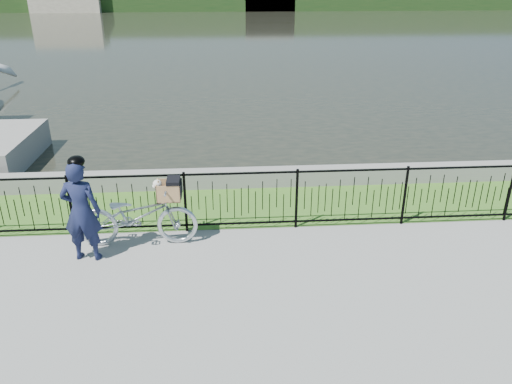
{
  "coord_description": "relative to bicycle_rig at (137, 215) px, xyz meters",
  "views": [
    {
      "loc": [
        -0.32,
        -6.52,
        4.32
      ],
      "look_at": [
        0.22,
        1.0,
        1.0
      ],
      "focal_mm": 35.0,
      "sensor_mm": 36.0,
      "label": 1
    }
  ],
  "objects": [
    {
      "name": "cyclist",
      "position": [
        -0.79,
        -0.42,
        0.33
      ],
      "size": [
        0.66,
        0.47,
        1.77
      ],
      "color": "#141938",
      "rests_on": "ground"
    },
    {
      "name": "bicycle_rig",
      "position": [
        0.0,
        0.0,
        0.0
      ],
      "size": [
        2.05,
        0.71,
        1.22
      ],
      "color": "silver",
      "rests_on": "ground"
    },
    {
      "name": "quay_wall",
      "position": [
        1.79,
        2.41,
        -0.35
      ],
      "size": [
        60.0,
        0.3,
        0.4
      ],
      "primitive_type": "cube",
      "color": "gray",
      "rests_on": "ground"
    },
    {
      "name": "grass_strip",
      "position": [
        1.79,
        1.41,
        -0.54
      ],
      "size": [
        60.0,
        2.0,
        0.01
      ],
      "primitive_type": "cube",
      "color": "#3B6820",
      "rests_on": "ground"
    },
    {
      "name": "ground",
      "position": [
        1.79,
        -1.19,
        -0.55
      ],
      "size": [
        120.0,
        120.0,
        0.0
      ],
      "primitive_type": "plane",
      "color": "gray",
      "rests_on": "ground"
    },
    {
      "name": "water",
      "position": [
        1.79,
        31.81,
        -0.55
      ],
      "size": [
        120.0,
        120.0,
        0.0
      ],
      "primitive_type": "plane",
      "color": "black",
      "rests_on": "ground"
    },
    {
      "name": "fence",
      "position": [
        1.79,
        0.41,
        0.03
      ],
      "size": [
        14.0,
        0.06,
        1.15
      ],
      "primitive_type": null,
      "color": "black",
      "rests_on": "ground"
    }
  ]
}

